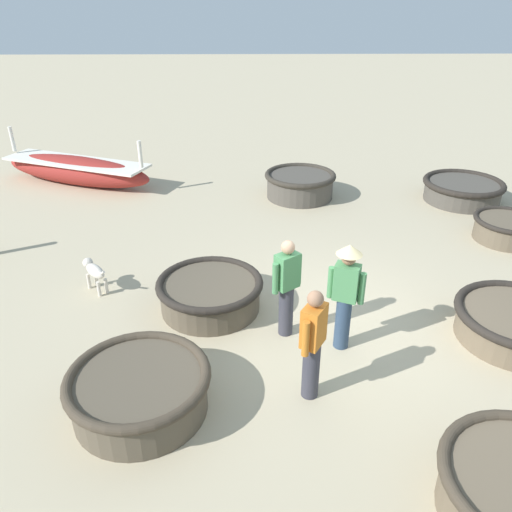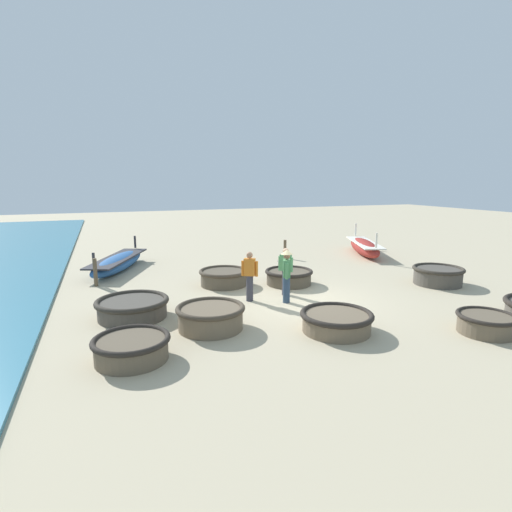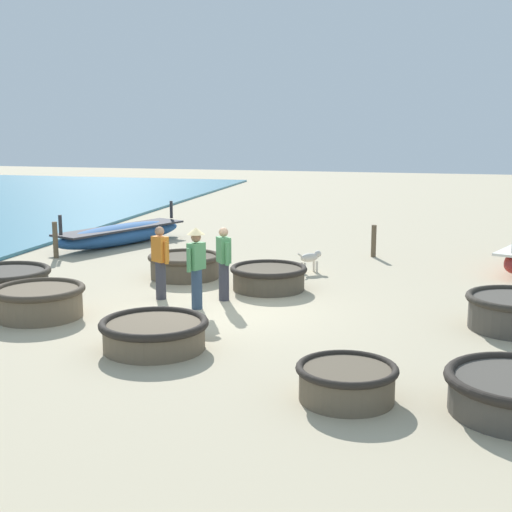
# 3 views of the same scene
# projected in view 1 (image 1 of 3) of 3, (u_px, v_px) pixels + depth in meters

# --- Properties ---
(ground_plane) EXTENTS (80.00, 80.00, 0.00)m
(ground_plane) POSITION_uv_depth(u_px,v_px,m) (333.00, 329.00, 7.75)
(ground_plane) COLOR #BCAD8C
(coracle_far_right) EXTENTS (1.79, 1.79, 0.64)m
(coracle_far_right) POSITION_uv_depth(u_px,v_px,m) (300.00, 184.00, 12.64)
(coracle_far_right) COLOR #4C473F
(coracle_far_right) RESTS_ON ground
(coracle_beside_post) EXTENTS (1.96, 1.96, 0.54)m
(coracle_beside_post) POSITION_uv_depth(u_px,v_px,m) (463.00, 190.00, 12.42)
(coracle_beside_post) COLOR #4C473F
(coracle_beside_post) RESTS_ON ground
(coracle_nearest) EXTENTS (1.79, 1.79, 0.58)m
(coracle_nearest) POSITION_uv_depth(u_px,v_px,m) (139.00, 390.00, 6.12)
(coracle_nearest) COLOR brown
(coracle_nearest) RESTS_ON ground
(coracle_upturned) EXTENTS (1.41, 1.41, 0.50)m
(coracle_upturned) POSITION_uv_depth(u_px,v_px,m) (507.00, 228.00, 10.45)
(coracle_upturned) COLOR brown
(coracle_upturned) RESTS_ON ground
(coracle_weathered) EXTENTS (1.74, 1.74, 0.54)m
(coracle_weathered) POSITION_uv_depth(u_px,v_px,m) (210.00, 293.00, 8.14)
(coracle_weathered) COLOR brown
(coracle_weathered) RESTS_ON ground
(long_boat_blue_hull) EXTENTS (2.58, 4.53, 1.38)m
(long_boat_blue_hull) POSITION_uv_depth(u_px,v_px,m) (77.00, 170.00, 13.50)
(long_boat_blue_hull) COLOR maroon
(long_boat_blue_hull) RESTS_ON ground
(fisherman_hauling) EXTENTS (0.36, 0.49, 1.67)m
(fisherman_hauling) POSITION_uv_depth(u_px,v_px,m) (346.00, 291.00, 6.94)
(fisherman_hauling) COLOR #2D425B
(fisherman_hauling) RESTS_ON ground
(fisherman_standing_left) EXTENTS (0.47, 0.36, 1.57)m
(fisherman_standing_left) POSITION_uv_depth(u_px,v_px,m) (313.00, 343.00, 6.10)
(fisherman_standing_left) COLOR #383842
(fisherman_standing_left) RESTS_ON ground
(fisherman_crouching) EXTENTS (0.38, 0.44, 1.57)m
(fisherman_crouching) POSITION_uv_depth(u_px,v_px,m) (287.00, 286.00, 7.28)
(fisherman_crouching) COLOR #383842
(fisherman_crouching) RESTS_ON ground
(dog) EXTENTS (0.54, 0.51, 0.55)m
(dog) POSITION_uv_depth(u_px,v_px,m) (94.00, 271.00, 8.62)
(dog) COLOR beige
(dog) RESTS_ON ground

